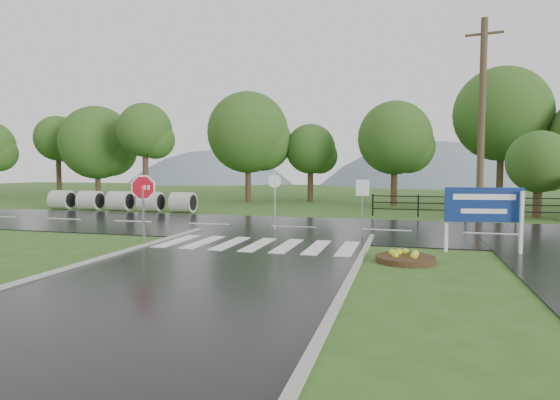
% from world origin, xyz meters
% --- Properties ---
extents(ground, '(120.00, 120.00, 0.00)m').
position_xyz_m(ground, '(0.00, 0.00, 0.00)').
color(ground, '#2E561C').
rests_on(ground, ground).
extents(main_road, '(90.00, 8.00, 0.04)m').
position_xyz_m(main_road, '(0.00, 10.00, 0.00)').
color(main_road, black).
rests_on(main_road, ground).
extents(walkway, '(2.20, 11.00, 0.04)m').
position_xyz_m(walkway, '(8.50, 4.00, 0.00)').
color(walkway, black).
rests_on(walkway, ground).
extents(crosswalk, '(6.50, 2.80, 0.02)m').
position_xyz_m(crosswalk, '(0.00, 5.00, 0.06)').
color(crosswalk, silver).
rests_on(crosswalk, ground).
extents(curb_right, '(0.15, 24.00, 0.12)m').
position_xyz_m(curb_right, '(3.55, -4.00, 0.00)').
color(curb_right, '#A3A39B').
rests_on(curb_right, ground).
extents(fence_west, '(9.58, 0.08, 1.20)m').
position_xyz_m(fence_west, '(7.75, 16.00, 0.72)').
color(fence_west, black).
rests_on(fence_west, ground).
extents(hills, '(102.00, 48.00, 48.00)m').
position_xyz_m(hills, '(3.49, 65.00, -15.54)').
color(hills, slate).
rests_on(hills, ground).
extents(treeline, '(83.20, 5.20, 10.00)m').
position_xyz_m(treeline, '(1.00, 24.00, 0.00)').
color(treeline, '#264D18').
rests_on(treeline, ground).
extents(culvert_pipes, '(9.70, 1.20, 1.20)m').
position_xyz_m(culvert_pipes, '(-12.06, 15.00, 0.60)').
color(culvert_pipes, '#9E9B93').
rests_on(culvert_pipes, ground).
extents(stop_sign, '(1.12, 0.22, 2.56)m').
position_xyz_m(stop_sign, '(-3.57, 3.77, 1.79)').
color(stop_sign, '#939399').
rests_on(stop_sign, ground).
extents(estate_billboard, '(2.31, 0.39, 2.03)m').
position_xyz_m(estate_billboard, '(7.07, 5.59, 1.40)').
color(estate_billboard, silver).
rests_on(estate_billboard, ground).
extents(flower_bed, '(1.65, 1.65, 0.33)m').
position_xyz_m(flower_bed, '(4.78, 3.59, 0.12)').
color(flower_bed, '#332111').
rests_on(flower_bed, ground).
extents(reg_sign_small, '(0.49, 0.06, 2.20)m').
position_xyz_m(reg_sign_small, '(3.20, 7.64, 1.55)').
color(reg_sign_small, '#939399').
rests_on(reg_sign_small, ground).
extents(reg_sign_round, '(0.54, 0.10, 2.35)m').
position_xyz_m(reg_sign_round, '(-0.53, 8.87, 1.47)').
color(reg_sign_round, '#939399').
rests_on(reg_sign_round, ground).
extents(utility_pole_east, '(1.77, 0.43, 9.98)m').
position_xyz_m(utility_pole_east, '(8.32, 15.50, 5.07)').
color(utility_pole_east, '#473523').
rests_on(utility_pole_east, ground).
extents(entrance_tree_left, '(3.26, 3.26, 4.58)m').
position_xyz_m(entrance_tree_left, '(11.44, 17.50, 2.93)').
color(entrance_tree_left, '#3D2B1C').
rests_on(entrance_tree_left, ground).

